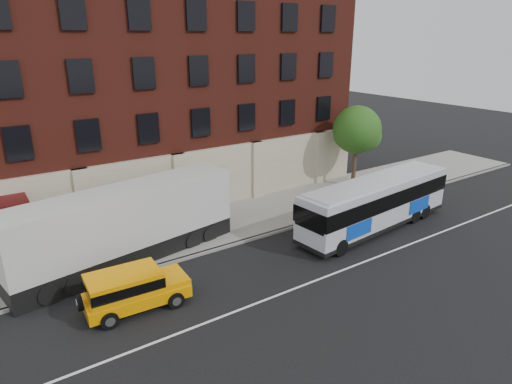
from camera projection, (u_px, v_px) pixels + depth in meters
ground at (293, 297)px, 20.02m from camera, size 120.00×120.00×0.00m
sidewalk at (201, 228)px, 27.03m from camera, size 60.00×6.00×0.15m
kerb at (226, 246)px, 24.69m from camera, size 60.00×0.25×0.15m
lane_line at (286, 292)px, 20.41m from camera, size 60.00×0.12×0.01m
building at (144, 91)px, 30.72m from camera, size 30.00×12.10×15.00m
sign_pole at (60, 265)px, 19.87m from camera, size 0.30×0.20×2.50m
street_tree at (357, 132)px, 33.10m from camera, size 3.60×3.60×6.20m
city_bus at (376, 202)px, 26.64m from camera, size 11.68×3.49×3.15m
yellow_suv at (131, 288)px, 18.85m from camera, size 4.70×2.22×1.77m
shipping_container at (126, 227)px, 22.59m from camera, size 12.19×4.47×3.98m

